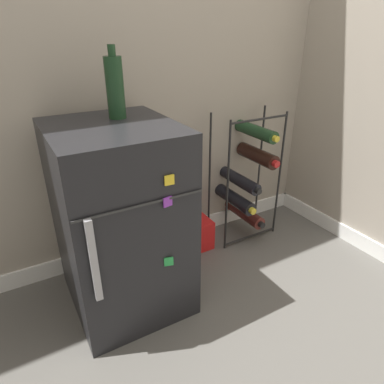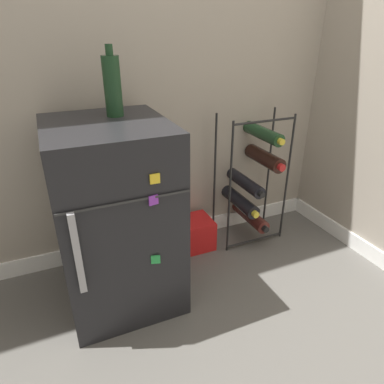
{
  "view_description": "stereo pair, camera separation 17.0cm",
  "coord_description": "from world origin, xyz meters",
  "px_view_note": "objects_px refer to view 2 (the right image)",
  "views": [
    {
      "loc": [
        -0.84,
        -0.97,
        1.15
      ],
      "look_at": [
        -0.08,
        0.36,
        0.41
      ],
      "focal_mm": 32.0,
      "sensor_mm": 36.0,
      "label": 1
    },
    {
      "loc": [
        -0.69,
        -1.04,
        1.15
      ],
      "look_at": [
        -0.08,
        0.36,
        0.41
      ],
      "focal_mm": 32.0,
      "sensor_mm": 36.0,
      "label": 2
    }
  ],
  "objects_px": {
    "wine_rack": "(253,180)",
    "fridge_top_bottle": "(112,86)",
    "soda_box": "(187,235)",
    "mini_fridge": "(116,216)"
  },
  "relations": [
    {
      "from": "soda_box",
      "to": "mini_fridge",
      "type": "bearing_deg",
      "value": -153.75
    },
    {
      "from": "mini_fridge",
      "to": "wine_rack",
      "type": "height_order",
      "value": "mini_fridge"
    },
    {
      "from": "wine_rack",
      "to": "fridge_top_bottle",
      "type": "relative_size",
      "value": 2.75
    },
    {
      "from": "soda_box",
      "to": "fridge_top_bottle",
      "type": "height_order",
      "value": "fridge_top_bottle"
    },
    {
      "from": "soda_box",
      "to": "wine_rack",
      "type": "bearing_deg",
      "value": -4.58
    },
    {
      "from": "mini_fridge",
      "to": "fridge_top_bottle",
      "type": "distance_m",
      "value": 0.54
    },
    {
      "from": "wine_rack",
      "to": "soda_box",
      "type": "distance_m",
      "value": 0.49
    },
    {
      "from": "wine_rack",
      "to": "soda_box",
      "type": "relative_size",
      "value": 2.57
    },
    {
      "from": "mini_fridge",
      "to": "wine_rack",
      "type": "bearing_deg",
      "value": 12.1
    },
    {
      "from": "wine_rack",
      "to": "fridge_top_bottle",
      "type": "height_order",
      "value": "fridge_top_bottle"
    }
  ]
}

